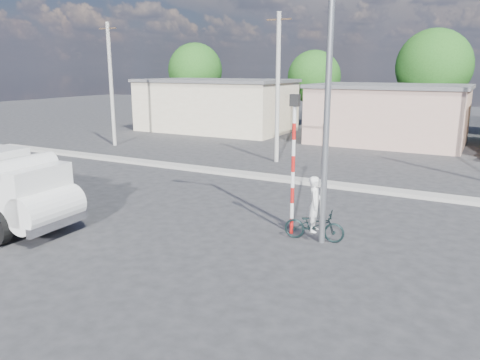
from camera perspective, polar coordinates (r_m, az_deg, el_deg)
The scene contains 9 objects.
ground_plane at distance 15.26m, azimuth -7.18°, elevation -6.19°, with size 120.00×120.00×0.00m, color #29292B.
median at distance 21.96m, azimuth 4.97°, elevation 0.19°, with size 40.00×0.80×0.16m, color #99968E.
bicycle at distance 14.39m, azimuth 9.04°, elevation -5.46°, with size 0.64×1.83×0.96m, color black.
cyclist at distance 14.28m, azimuth 9.09°, elevation -4.07°, with size 0.62×0.41×1.69m, color white.
traffic_pole at distance 14.37m, azimuth 6.54°, elevation 3.31°, with size 0.28×0.18×4.36m.
streetlight at distance 13.55m, azimuth 10.09°, elevation 12.65°, with size 2.34×0.22×9.00m.
building_row at distance 34.56m, azimuth 16.15°, elevation 8.01°, with size 37.80×7.30×4.44m.
tree_row at distance 40.37m, azimuth 22.24°, elevation 12.34°, with size 43.62×7.43×8.42m.
utility_poles at distance 24.23m, azimuth 16.24°, elevation 10.49°, with size 35.40×0.24×8.00m.
Camera 1 is at (8.44, -11.65, 5.11)m, focal length 35.00 mm.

